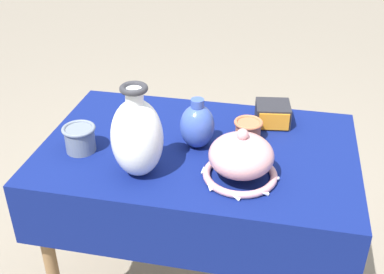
% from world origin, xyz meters
% --- Properties ---
extents(display_table, '(1.03, 0.67, 0.70)m').
position_xyz_m(display_table, '(0.00, -0.02, 0.62)').
color(display_table, olive).
rests_on(display_table, ground_plane).
extents(vase_tall_bulbous, '(0.15, 0.15, 0.29)m').
position_xyz_m(vase_tall_bulbous, '(-0.15, -0.19, 0.83)').
color(vase_tall_bulbous, white).
rests_on(vase_tall_bulbous, display_table).
extents(vase_dome_bell, '(0.23, 0.23, 0.17)m').
position_xyz_m(vase_dome_bell, '(0.15, -0.15, 0.76)').
color(vase_dome_bell, '#D19399').
rests_on(vase_dome_bell, display_table).
extents(mosaic_tile_box, '(0.13, 0.14, 0.07)m').
position_xyz_m(mosaic_tile_box, '(0.23, 0.20, 0.74)').
color(mosaic_tile_box, '#232328').
rests_on(mosaic_tile_box, display_table).
extents(jar_round_cobalt, '(0.11, 0.11, 0.17)m').
position_xyz_m(jar_round_cobalt, '(-0.01, 0.00, 0.77)').
color(jar_round_cobalt, '#3851A8').
rests_on(jar_round_cobalt, display_table).
extents(cup_wide_terracotta, '(0.10, 0.10, 0.07)m').
position_xyz_m(cup_wide_terracotta, '(0.15, 0.08, 0.73)').
color(cup_wide_terracotta, '#BC6642').
rests_on(cup_wide_terracotta, display_table).
extents(cup_wide_slate, '(0.11, 0.11, 0.09)m').
position_xyz_m(cup_wide_slate, '(-0.37, -0.10, 0.74)').
color(cup_wide_slate, slate).
rests_on(cup_wide_slate, display_table).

